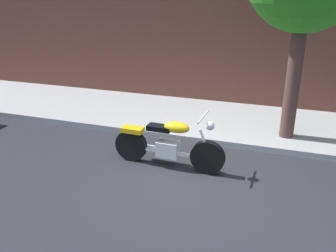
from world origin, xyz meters
TOP-DOWN VIEW (x-y plane):
  - ground_plane at (0.00, 0.00)m, footprint 60.00×60.00m
  - sidewalk at (0.00, 3.12)m, footprint 19.43×2.96m
  - motorcycle at (-0.60, 0.37)m, footprint 2.31×0.70m

SIDE VIEW (x-z plane):
  - ground_plane at x=0.00m, z-range 0.00..0.00m
  - sidewalk at x=0.00m, z-range 0.00..0.14m
  - motorcycle at x=-0.60m, z-range -0.12..1.06m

